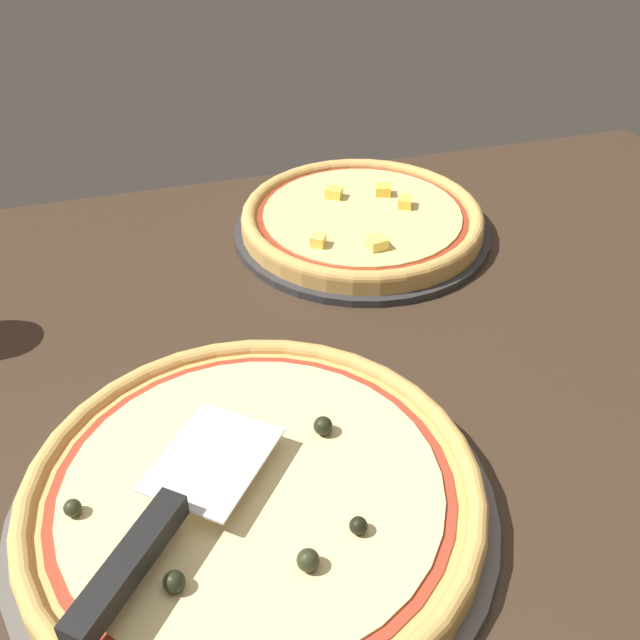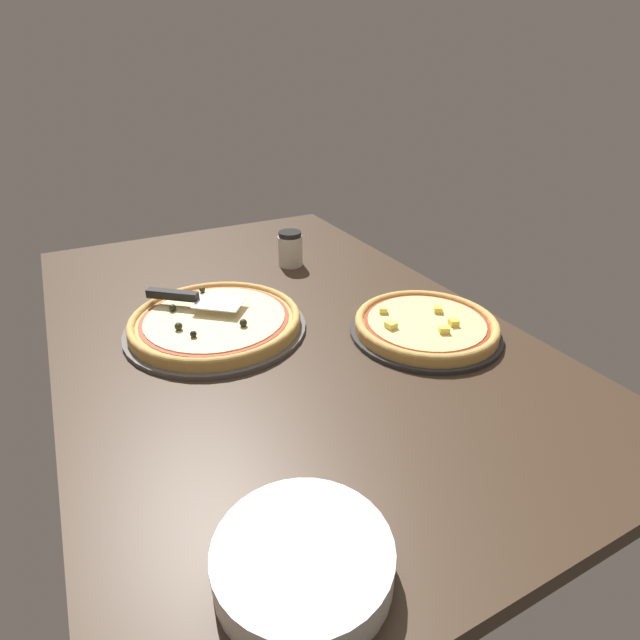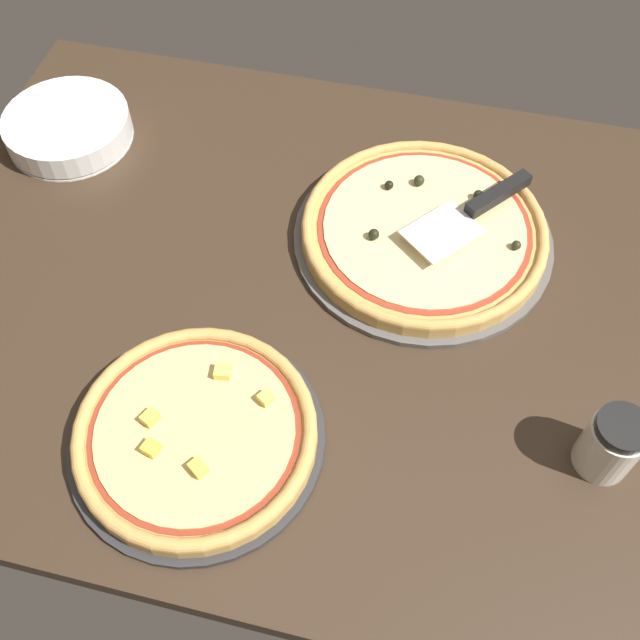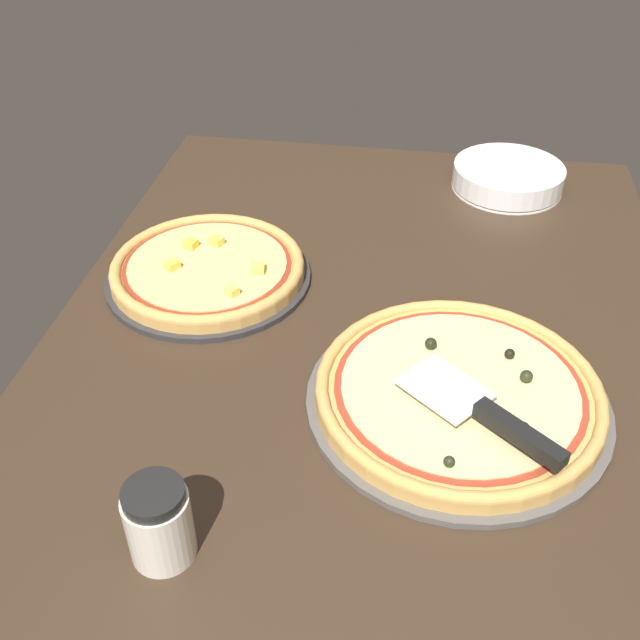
% 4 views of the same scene
% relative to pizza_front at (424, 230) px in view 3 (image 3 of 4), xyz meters
% --- Properties ---
extents(ground_plane, '(1.54, 0.98, 0.04)m').
position_rel_pizza_front_xyz_m(ground_plane, '(0.02, 0.14, -0.04)').
color(ground_plane, '#38281C').
extents(pizza_pan_front, '(0.41, 0.41, 0.01)m').
position_rel_pizza_front_xyz_m(pizza_pan_front, '(0.00, 0.00, -0.02)').
color(pizza_pan_front, '#565451').
rests_on(pizza_pan_front, ground_plane).
extents(pizza_front, '(0.39, 0.39, 0.04)m').
position_rel_pizza_front_xyz_m(pizza_front, '(0.00, 0.00, 0.00)').
color(pizza_front, tan).
rests_on(pizza_front, pizza_pan_front).
extents(pizza_pan_back, '(0.34, 0.34, 0.01)m').
position_rel_pizza_front_xyz_m(pizza_pan_back, '(0.24, 0.42, -0.02)').
color(pizza_pan_back, '#2D2D30').
rests_on(pizza_pan_back, ground_plane).
extents(pizza_back, '(0.32, 0.32, 0.04)m').
position_rel_pizza_front_xyz_m(pizza_back, '(0.24, 0.42, -0.00)').
color(pizza_back, tan).
rests_on(pizza_back, pizza_pan_back).
extents(serving_spatula, '(0.19, 0.21, 0.02)m').
position_rel_pizza_front_xyz_m(serving_spatula, '(-0.08, -0.04, 0.03)').
color(serving_spatula, silver).
rests_on(serving_spatula, pizza_front).
extents(plate_stack, '(0.22, 0.22, 0.05)m').
position_rel_pizza_front_xyz_m(plate_stack, '(0.65, -0.09, -0.00)').
color(plate_stack, white).
rests_on(plate_stack, ground_plane).
extents(parmesan_shaker, '(0.07, 0.07, 0.10)m').
position_rel_pizza_front_xyz_m(parmesan_shaker, '(-0.29, 0.32, 0.03)').
color(parmesan_shaker, silver).
rests_on(parmesan_shaker, ground_plane).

